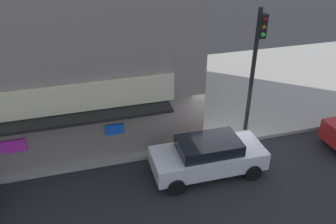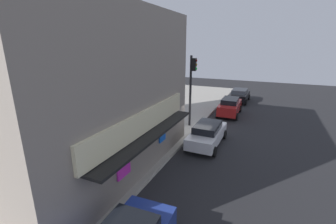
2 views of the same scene
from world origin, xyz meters
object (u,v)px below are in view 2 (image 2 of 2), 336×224
at_px(parked_car_black, 239,95).
at_px(parked_car_red, 230,106).
at_px(traffic_light, 192,82).
at_px(trash_can, 156,137).
at_px(fire_hydrant, 144,154).
at_px(parked_car_white, 207,134).
at_px(potted_plant_by_doorway, 104,161).
at_px(pedestrian, 142,135).

xyz_separation_m(parked_car_black, parked_car_red, (-5.94, 0.11, 0.07)).
xyz_separation_m(traffic_light, trash_can, (-4.18, 1.06, -3.18)).
bearing_deg(fire_hydrant, parked_car_red, -13.26).
bearing_deg(parked_car_white, potted_plant_by_doorway, 144.10).
bearing_deg(parked_car_black, fire_hydrant, 170.79).
relative_size(parked_car_white, parked_car_red, 1.03).
distance_m(fire_hydrant, pedestrian, 1.72).
xyz_separation_m(traffic_light, fire_hydrant, (-6.78, 0.45, -3.13)).
bearing_deg(traffic_light, parked_car_black, -12.56).
distance_m(traffic_light, fire_hydrant, 7.49).
xyz_separation_m(parked_car_white, parked_car_black, (13.54, -0.30, -0.00)).
xyz_separation_m(fire_hydrant, potted_plant_by_doorway, (-1.62, 1.54, 0.03)).
relative_size(pedestrian, potted_plant_by_doorway, 1.96).
relative_size(pedestrian, parked_car_red, 0.41).
xyz_separation_m(pedestrian, parked_car_white, (2.66, -3.47, -0.32)).
bearing_deg(potted_plant_by_doorway, parked_car_black, -12.87).
bearing_deg(parked_car_black, parked_car_red, 178.95).
xyz_separation_m(fire_hydrant, trash_can, (2.60, 0.62, -0.05)).
bearing_deg(traffic_light, fire_hydrant, 176.24).
bearing_deg(fire_hydrant, trash_can, 13.30).
bearing_deg(pedestrian, parked_car_red, -19.60).
distance_m(traffic_light, parked_car_white, 4.55).
bearing_deg(pedestrian, traffic_light, -14.08).
distance_m(parked_car_black, parked_car_red, 5.94).
relative_size(trash_can, pedestrian, 0.44).
bearing_deg(pedestrian, trash_can, -13.55).
relative_size(fire_hydrant, parked_car_white, 0.20).
xyz_separation_m(traffic_light, pedestrian, (-5.41, 1.36, -2.62)).
bearing_deg(parked_car_white, parked_car_black, -1.26).
bearing_deg(traffic_light, parked_car_red, -25.34).
bearing_deg(fire_hydrant, parked_car_black, -9.21).
bearing_deg(fire_hydrant, pedestrian, 33.66).
bearing_deg(pedestrian, fire_hydrant, -146.34).
bearing_deg(trash_can, parked_car_black, -13.03).
xyz_separation_m(trash_can, pedestrian, (-1.23, 0.30, 0.57)).
height_order(traffic_light, parked_car_black, traffic_light).
height_order(traffic_light, parked_car_white, traffic_light).
xyz_separation_m(fire_hydrant, parked_car_black, (17.57, -2.85, 0.19)).
bearing_deg(traffic_light, potted_plant_by_doorway, 166.73).
distance_m(traffic_light, parked_car_red, 6.09).
height_order(pedestrian, potted_plant_by_doorway, pedestrian).
bearing_deg(parked_car_white, trash_can, 114.22).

